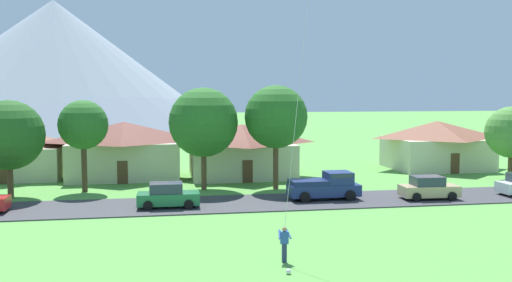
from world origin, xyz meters
The scene contains 16 objects.
road_strip centered at (0.00, 26.39, 0.04)m, with size 160.00×6.23×0.08m, color #38383D.
mountain_central_ridge centered at (-27.08, 126.49, 14.58)m, with size 77.83×77.83×29.16m, color gray.
mountain_east_ridge centered at (-24.77, 123.84, 10.52)m, with size 77.77×77.77×21.05m, color slate.
house_leftmost centered at (24.96, 41.19, 2.56)m, with size 10.08×8.18×4.94m.
house_left_center centered at (-16.72, 41.43, 2.37)m, with size 9.87×6.54×4.58m.
house_right_center centered at (4.29, 39.16, 2.55)m, with size 10.09×7.91×4.92m.
house_rightmost centered at (-6.45, 39.85, 2.70)m, with size 10.64×6.62×5.22m.
tree_left_of_center centered at (-9.19, 33.39, 5.31)m, with size 3.91×3.91×7.31m.
tree_center centered at (27.89, 33.01, 4.31)m, with size 4.63×4.63×6.64m.
tree_right_of_center centered at (-14.31, 31.49, 4.73)m, with size 5.23×5.23×7.36m.
tree_near_right centered at (0.26, 32.68, 5.48)m, with size 5.60×5.60×8.30m.
tree_far_right centered at (6.10, 32.10, 5.90)m, with size 5.14×5.14×8.49m.
parked_car_green_mid_west centered at (-2.77, 25.75, 0.87)m, with size 4.24×2.15×1.68m.
parked_car_tan_mid_east centered at (16.24, 25.56, 0.87)m, with size 4.26×2.20×1.68m.
pickup_truck_navy_west_side centered at (8.72, 26.77, 1.06)m, with size 5.23×2.38×1.99m.
soccer_ball centered at (2.20, 10.71, 0.12)m, with size 0.24×0.24×0.24m, color white.
Camera 1 is at (-3.30, -12.78, 7.97)m, focal length 39.62 mm.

